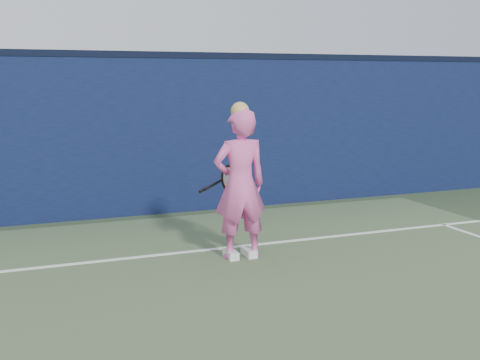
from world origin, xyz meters
name	(u,v)px	position (x,y,z in m)	size (l,w,h in m)	color
backstop_wall	(92,139)	(0.00, 6.50, 1.25)	(24.00, 0.40, 2.50)	black
wall_cap	(89,54)	(0.00, 6.50, 2.55)	(24.00, 0.42, 0.10)	black
player	(240,184)	(1.36, 3.57, 0.92)	(0.67, 0.44, 1.91)	pink
racket	(227,179)	(1.36, 4.07, 0.91)	(0.60, 0.30, 0.34)	black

